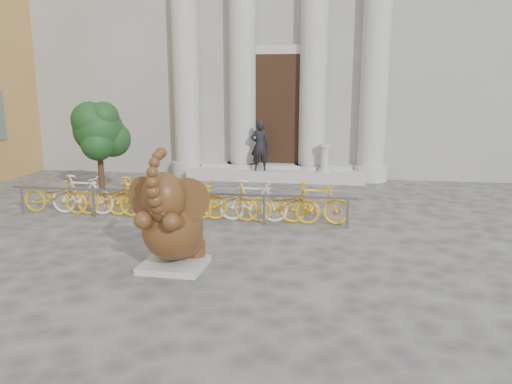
% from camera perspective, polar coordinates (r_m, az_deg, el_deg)
% --- Properties ---
extents(ground, '(80.00, 80.00, 0.00)m').
position_cam_1_polar(ground, '(8.26, -5.76, -10.76)').
color(ground, '#474442').
rests_on(ground, ground).
extents(classical_building, '(22.00, 10.70, 12.00)m').
position_cam_1_polar(classical_building, '(22.53, 4.14, 19.27)').
color(classical_building, gray).
rests_on(classical_building, ground).
extents(entrance_steps, '(6.00, 1.20, 0.36)m').
position_cam_1_polar(entrance_steps, '(17.13, 2.22, 2.02)').
color(entrance_steps, '#A8A59E').
rests_on(entrance_steps, ground).
extents(elephant_statue, '(1.48, 1.64, 2.20)m').
position_cam_1_polar(elephant_statue, '(8.87, -9.59, -3.75)').
color(elephant_statue, '#A8A59E').
rests_on(elephant_statue, ground).
extents(bike_rack, '(8.45, 0.53, 1.00)m').
position_cam_1_polar(bike_rack, '(12.25, -8.81, -0.72)').
color(bike_rack, slate).
rests_on(bike_rack, ground).
extents(tree, '(1.58, 1.44, 2.75)m').
position_cam_1_polar(tree, '(14.83, -17.50, 6.64)').
color(tree, '#332114').
rests_on(tree, ground).
extents(pedestrian, '(0.67, 0.50, 1.68)m').
position_cam_1_polar(pedestrian, '(16.76, 0.43, 5.33)').
color(pedestrian, black).
rests_on(pedestrian, entrance_steps).
extents(balustrade_post, '(0.38, 0.38, 0.92)m').
position_cam_1_polar(balustrade_post, '(16.62, 7.83, 3.72)').
color(balustrade_post, '#A8A59E').
rests_on(balustrade_post, entrance_steps).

